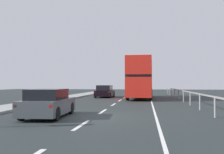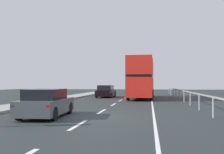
# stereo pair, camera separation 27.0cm
# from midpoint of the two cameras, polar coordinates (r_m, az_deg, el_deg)

# --- Properties ---
(ground_plane) EXTENTS (73.38, 120.00, 0.10)m
(ground_plane) POSITION_cam_midpoint_polar(r_m,az_deg,el_deg) (13.06, -4.40, -9.03)
(ground_plane) COLOR #252C2D
(lane_paint_markings) EXTENTS (3.19, 46.00, 0.01)m
(lane_paint_markings) POSITION_cam_midpoint_polar(r_m,az_deg,el_deg) (21.06, 5.37, -6.00)
(lane_paint_markings) COLOR silver
(lane_paint_markings) RESTS_ON ground
(bridge_side_railing) EXTENTS (0.10, 42.00, 1.05)m
(bridge_side_railing) POSITION_cam_midpoint_polar(r_m,az_deg,el_deg) (21.91, 16.10, -3.56)
(bridge_side_railing) COLOR gray
(bridge_side_railing) RESTS_ON ground
(double_decker_bus_red) EXTENTS (2.76, 10.29, 4.41)m
(double_decker_bus_red) POSITION_cam_midpoint_polar(r_m,az_deg,el_deg) (28.50, 6.21, -0.08)
(double_decker_bus_red) COLOR red
(double_decker_bus_red) RESTS_ON ground
(hatchback_car_near) EXTENTS (1.98, 4.14, 1.39)m
(hatchback_car_near) POSITION_cam_midpoint_polar(r_m,az_deg,el_deg) (13.08, -14.72, -5.79)
(hatchback_car_near) COLOR #454B4F
(hatchback_car_near) RESTS_ON ground
(sedan_car_ahead) EXTENTS (1.91, 4.47, 1.46)m
(sedan_car_ahead) POSITION_cam_midpoint_polar(r_m,az_deg,el_deg) (30.71, -1.87, -3.29)
(sedan_car_ahead) COLOR black
(sedan_car_ahead) RESTS_ON ground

